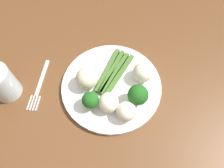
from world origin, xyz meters
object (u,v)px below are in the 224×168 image
at_px(asparagus_bundle, 114,72).
at_px(cauliflower_front, 143,72).
at_px(plate, 112,86).
at_px(cauliflower_near_fork, 127,111).
at_px(cauliflower_back_right, 88,78).
at_px(fork, 40,85).
at_px(water_glass, 2,83).
at_px(dining_table, 114,114).
at_px(cauliflower_mid, 109,102).
at_px(broccoli_front_left, 91,100).
at_px(broccoli_left, 139,95).
at_px(chair, 81,7).

height_order(asparagus_bundle, cauliflower_front, cauliflower_front).
height_order(plate, cauliflower_near_fork, cauliflower_near_fork).
bearing_deg(cauliflower_back_right, fork, 0.52).
xyz_separation_m(cauliflower_front, water_glass, (0.38, 0.05, 0.01)).
bearing_deg(asparagus_bundle, cauliflower_back_right, 142.44).
bearing_deg(dining_table, cauliflower_mid, 59.32).
xyz_separation_m(asparagus_bundle, broccoli_front_left, (0.06, 0.10, 0.03)).
height_order(cauliflower_mid, cauliflower_front, cauliflower_front).
bearing_deg(plate, broccoli_left, 145.21).
bearing_deg(water_glass, cauliflower_mid, 171.11).
bearing_deg(plate, cauliflower_front, -162.97).
bearing_deg(cauliflower_front, broccoli_left, 77.10).
bearing_deg(cauliflower_near_fork, chair, -72.74).
distance_m(dining_table, cauliflower_front, 0.18).
xyz_separation_m(broccoli_front_left, cauliflower_back_right, (0.01, -0.06, -0.00)).
bearing_deg(chair, cauliflower_back_right, 104.24).
relative_size(chair, fork, 5.24).
bearing_deg(cauliflower_mid, broccoli_front_left, -4.19).
relative_size(chair, broccoli_left, 13.17).
distance_m(dining_table, cauliflower_back_right, 0.18).
height_order(plate, broccoli_front_left, broccoli_front_left).
distance_m(plate, asparagus_bundle, 0.04).
bearing_deg(cauliflower_near_fork, asparagus_bundle, -74.74).
relative_size(dining_table, cauliflower_near_fork, 21.70).
relative_size(asparagus_bundle, cauliflower_back_right, 2.65).
distance_m(chair, asparagus_bundle, 0.68).
height_order(chair, broccoli_front_left, chair).
distance_m(plate, cauliflower_back_right, 0.08).
height_order(dining_table, broccoli_left, broccoli_left).
distance_m(dining_table, cauliflower_near_fork, 0.16).
bearing_deg(asparagus_bundle, cauliflower_mid, -159.52).
distance_m(dining_table, fork, 0.25).
xyz_separation_m(dining_table, fork, (0.22, -0.04, 0.11)).
bearing_deg(cauliflower_front, cauliflower_near_fork, 68.03).
bearing_deg(plate, dining_table, 101.61).
xyz_separation_m(cauliflower_mid, water_glass, (0.29, -0.04, 0.01)).
bearing_deg(water_glass, cauliflower_front, -172.91).
bearing_deg(cauliflower_mid, chair, -75.64).
relative_size(cauliflower_near_fork, cauliflower_front, 0.92).
bearing_deg(broccoli_front_left, dining_table, -162.00).
relative_size(broccoli_front_left, fork, 0.33).
relative_size(dining_table, asparagus_bundle, 6.98).
height_order(dining_table, broccoli_front_left, broccoli_front_left).
xyz_separation_m(broccoli_front_left, broccoli_left, (-0.12, -0.01, 0.01)).
relative_size(cauliflower_mid, fork, 0.32).
bearing_deg(cauliflower_front, chair, -65.85).
relative_size(broccoli_left, cauliflower_back_right, 1.09).
height_order(asparagus_bundle, cauliflower_near_fork, cauliflower_near_fork).
height_order(chair, cauliflower_mid, chair).
relative_size(cauliflower_mid, cauliflower_back_right, 0.88).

